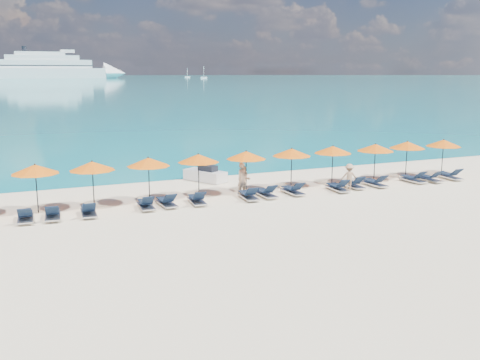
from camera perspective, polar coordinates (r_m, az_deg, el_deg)
name	(u,v)px	position (r m, az deg, el deg)	size (l,w,h in m)	color
ground	(267,220)	(23.20, 2.88, -4.27)	(1400.00, 1400.00, 0.00)	beige
sea	(21,77)	(680.21, -22.32, 10.10)	(1600.00, 1300.00, 0.01)	#1FA9B2
cruise_ship	(60,69)	(547.15, -18.67, 11.19)	(127.26, 23.73, 35.29)	white
sailboat_near	(204,77)	(514.30, -3.89, 10.88)	(6.17, 2.06, 11.30)	white
sailboat_far	(187,77)	(584.19, -5.64, 10.91)	(5.58, 1.86, 10.24)	white
jetski	(205,175)	(31.26, -3.71, 0.57)	(2.13, 2.81, 0.94)	silver
beachgoer_a	(243,179)	(27.55, 0.27, 0.11)	(0.63, 0.41, 1.72)	tan
beachgoer_b	(244,180)	(27.78, 0.45, -0.03)	(0.72, 0.42, 1.49)	tan
beachgoer_c	(349,177)	(29.55, 11.56, 0.35)	(0.91, 0.42, 1.42)	tan
umbrella_2	(35,169)	(25.55, -21.01, 1.08)	(2.10, 2.10, 2.28)	black
umbrella_3	(92,166)	(25.61, -15.50, 1.45)	(2.10, 2.10, 2.28)	black
umbrella_4	(148,162)	(26.16, -9.75, 1.91)	(2.10, 2.10, 2.28)	black
umbrella_5	(198,158)	(26.97, -4.46, 2.33)	(2.10, 2.10, 2.28)	black
umbrella_6	(246,155)	(27.89, 0.67, 2.67)	(2.10, 2.10, 2.28)	black
umbrella_7	(292,152)	(29.00, 5.53, 2.95)	(2.10, 2.10, 2.28)	black
umbrella_8	(333,150)	(30.30, 9.88, 3.20)	(2.10, 2.10, 2.28)	black
umbrella_9	(375,148)	(31.65, 14.25, 3.37)	(2.10, 2.10, 2.28)	black
umbrella_10	(407,145)	(33.34, 17.42, 3.59)	(2.10, 2.10, 2.28)	black
umbrella_11	(444,143)	(34.94, 20.90, 3.70)	(2.10, 2.10, 2.28)	black
lounger_3	(25,216)	(24.61, -21.92, -3.61)	(0.70, 1.73, 0.66)	silver
lounger_4	(53,214)	(24.60, -19.36, -3.43)	(0.76, 1.74, 0.66)	silver
lounger_5	(89,211)	(24.65, -15.85, -3.18)	(0.71, 1.73, 0.66)	silver
lounger_6	(146,204)	(25.29, -10.00, -2.55)	(0.71, 1.73, 0.66)	silver
lounger_7	(167,202)	(25.62, -7.84, -2.30)	(0.72, 1.73, 0.66)	silver
lounger_8	(197,199)	(25.92, -4.61, -2.07)	(0.75, 1.74, 0.66)	silver
lounger_9	(248,195)	(26.73, 0.90, -1.61)	(0.73, 1.74, 0.66)	silver
lounger_10	(266,193)	(27.27, 2.77, -1.36)	(0.65, 1.71, 0.66)	silver
lounger_11	(293,190)	(27.97, 5.67, -1.08)	(0.67, 1.72, 0.66)	silver
lounger_12	(338,187)	(29.06, 10.39, -0.74)	(0.71, 1.73, 0.66)	silver
lounger_13	(353,184)	(30.00, 11.96, -0.42)	(0.66, 1.71, 0.66)	silver
lounger_14	(375,182)	(30.70, 14.19, -0.25)	(0.72, 1.73, 0.66)	silver
lounger_15	(413,179)	(32.42, 17.98, 0.15)	(0.74, 1.74, 0.66)	silver
lounger_16	(429,178)	(32.94, 19.55, 0.22)	(0.79, 1.75, 0.66)	silver
lounger_17	(450,175)	(34.12, 21.49, 0.45)	(0.72, 1.73, 0.66)	silver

